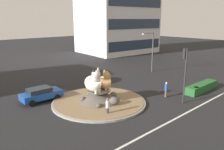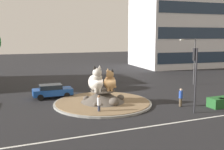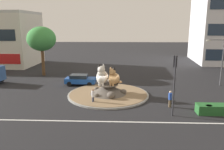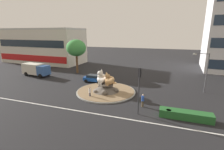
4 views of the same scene
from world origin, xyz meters
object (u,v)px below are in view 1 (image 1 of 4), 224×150
(cat_statue_white, at_px, (94,83))
(traffic_light_mast, at_px, (185,66))
(litter_bin, at_px, (196,91))
(pedestrian_blue_shirt, at_px, (166,89))
(streetlight_arm, at_px, (151,49))
(sedan_on_far_lane, at_px, (41,94))
(pedestrian_white_shirt, at_px, (107,106))
(cat_statue_calico, at_px, (105,82))

(cat_statue_white, xyz_separation_m, traffic_light_mast, (6.91, -5.65, 1.55))
(cat_statue_white, relative_size, litter_bin, 2.77)
(traffic_light_mast, distance_m, litter_bin, 4.80)
(traffic_light_mast, relative_size, pedestrian_blue_shirt, 3.23)
(streetlight_arm, relative_size, sedan_on_far_lane, 1.51)
(pedestrian_white_shirt, relative_size, sedan_on_far_lane, 0.39)
(cat_statue_white, relative_size, cat_statue_calico, 1.15)
(sedan_on_far_lane, bearing_deg, litter_bin, -34.48)
(cat_statue_white, relative_size, streetlight_arm, 0.40)
(litter_bin, bearing_deg, sedan_on_far_lane, 144.22)
(streetlight_arm, height_order, pedestrian_white_shirt, streetlight_arm)
(pedestrian_blue_shirt, relative_size, sedan_on_far_lane, 0.41)
(traffic_light_mast, xyz_separation_m, litter_bin, (3.39, 0.25, -3.38))
(cat_statue_white, bearing_deg, streetlight_arm, 112.27)
(cat_statue_white, xyz_separation_m, pedestrian_blue_shirt, (7.12, -3.56, -1.38))
(cat_statue_calico, distance_m, litter_bin, 10.50)
(sedan_on_far_lane, bearing_deg, streetlight_arm, 3.06)
(traffic_light_mast, relative_size, litter_bin, 6.15)
(traffic_light_mast, bearing_deg, pedestrian_blue_shirt, -7.05)
(streetlight_arm, height_order, pedestrian_blue_shirt, streetlight_arm)
(cat_statue_calico, height_order, streetlight_arm, streetlight_arm)
(pedestrian_blue_shirt, height_order, litter_bin, pedestrian_blue_shirt)
(pedestrian_blue_shirt, bearing_deg, cat_statue_calico, 151.93)
(pedestrian_blue_shirt, xyz_separation_m, sedan_on_far_lane, (-10.55, 8.05, -0.14))
(cat_statue_white, height_order, litter_bin, cat_statue_white)
(cat_statue_white, distance_m, pedestrian_blue_shirt, 8.08)
(streetlight_arm, bearing_deg, sedan_on_far_lane, 9.33)
(pedestrian_white_shirt, relative_size, litter_bin, 1.79)
(streetlight_arm, xyz_separation_m, pedestrian_blue_shirt, (-8.32, -8.63, -2.81))
(litter_bin, bearing_deg, traffic_light_mast, -175.73)
(cat_statue_white, xyz_separation_m, litter_bin, (10.30, -5.40, -1.83))
(traffic_light_mast, relative_size, pedestrian_white_shirt, 3.43)
(litter_bin, bearing_deg, pedestrian_blue_shirt, 149.95)
(pedestrian_blue_shirt, distance_m, pedestrian_white_shirt, 7.89)
(cat_statue_calico, distance_m, traffic_light_mast, 7.98)
(cat_statue_white, bearing_deg, traffic_light_mast, 54.79)
(streetlight_arm, bearing_deg, pedestrian_white_shirt, 33.76)
(cat_statue_calico, height_order, pedestrian_blue_shirt, cat_statue_calico)
(traffic_light_mast, distance_m, streetlight_arm, 13.70)
(cat_statue_calico, height_order, sedan_on_far_lane, cat_statue_calico)
(streetlight_arm, distance_m, litter_bin, 12.11)
(cat_statue_calico, bearing_deg, litter_bin, 79.86)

